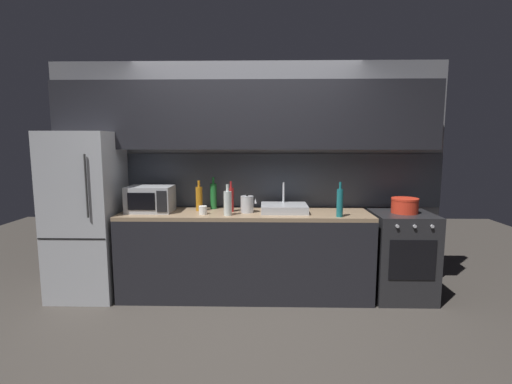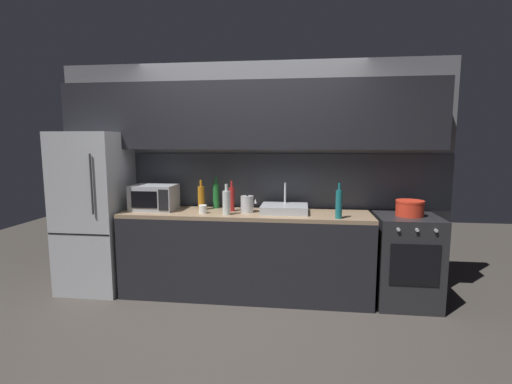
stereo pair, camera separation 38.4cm
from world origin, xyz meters
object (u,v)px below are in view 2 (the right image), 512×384
(microwave, at_px, (154,197))
(mug_white, at_px, (203,209))
(kettle, at_px, (247,204))
(wine_bottle_amber, at_px, (201,198))
(wine_bottle_clear, at_px, (226,202))
(wine_bottle_teal, at_px, (339,204))
(refrigerator, at_px, (95,212))
(wine_bottle_red, at_px, (232,199))
(wine_bottle_green, at_px, (216,195))
(oven_range, at_px, (406,260))
(cooking_pot, at_px, (410,208))

(microwave, xyz_separation_m, mug_white, (0.57, -0.14, -0.09))
(kettle, bearing_deg, mug_white, -165.66)
(microwave, distance_m, wine_bottle_amber, 0.51)
(wine_bottle_clear, bearing_deg, wine_bottle_teal, -2.53)
(refrigerator, bearing_deg, kettle, -0.15)
(refrigerator, bearing_deg, microwave, 1.55)
(wine_bottle_red, distance_m, mug_white, 0.33)
(wine_bottle_red, bearing_deg, wine_bottle_amber, 173.47)
(kettle, height_order, wine_bottle_teal, wine_bottle_teal)
(wine_bottle_clear, relative_size, mug_white, 3.65)
(wine_bottle_amber, bearing_deg, wine_bottle_green, 42.18)
(refrigerator, height_order, kettle, refrigerator)
(oven_range, relative_size, wine_bottle_clear, 2.89)
(wine_bottle_green, relative_size, mug_white, 4.09)
(wine_bottle_teal, bearing_deg, microwave, 173.19)
(mug_white, height_order, cooking_pot, cooking_pot)
(wine_bottle_green, xyz_separation_m, mug_white, (-0.07, -0.32, -0.10))
(oven_range, distance_m, wine_bottle_clear, 1.90)
(oven_range, relative_size, wine_bottle_amber, 2.77)
(refrigerator, distance_m, oven_range, 3.34)
(refrigerator, height_order, wine_bottle_red, refrigerator)
(wine_bottle_green, relative_size, wine_bottle_teal, 1.02)
(oven_range, xyz_separation_m, cooking_pot, (0.01, 0.00, 0.53))
(wine_bottle_red, distance_m, cooking_pot, 1.80)
(refrigerator, xyz_separation_m, oven_range, (3.31, -0.00, -0.42))
(wine_bottle_amber, bearing_deg, kettle, -9.36)
(wine_bottle_red, xyz_separation_m, mug_white, (-0.27, -0.16, -0.09))
(refrigerator, bearing_deg, cooking_pot, 0.00)
(oven_range, bearing_deg, wine_bottle_teal, -163.18)
(wine_bottle_green, xyz_separation_m, wine_bottle_red, (0.21, -0.16, -0.01))
(wine_bottle_amber, xyz_separation_m, wine_bottle_clear, (0.33, -0.24, -0.01))
(wine_bottle_clear, relative_size, wine_bottle_teal, 0.91)
(kettle, distance_m, cooking_pot, 1.63)
(refrigerator, relative_size, wine_bottle_amber, 5.33)
(oven_range, height_order, wine_bottle_teal, wine_bottle_teal)
(kettle, bearing_deg, wine_bottle_clear, -139.62)
(wine_bottle_teal, bearing_deg, oven_range, 16.82)
(wine_bottle_amber, bearing_deg, microwave, -172.95)
(oven_range, height_order, wine_bottle_amber, wine_bottle_amber)
(mug_white, bearing_deg, oven_range, 3.24)
(wine_bottle_amber, relative_size, wine_bottle_teal, 0.95)
(wine_bottle_amber, xyz_separation_m, wine_bottle_green, (0.14, 0.12, 0.01))
(wine_bottle_amber, bearing_deg, refrigerator, -176.10)
(oven_range, bearing_deg, microwave, 179.57)
(wine_bottle_amber, distance_m, cooking_pot, 2.14)
(microwave, height_order, mug_white, microwave)
(mug_white, xyz_separation_m, cooking_pot, (2.07, 0.12, 0.04))
(wine_bottle_clear, bearing_deg, cooking_pot, 5.16)
(wine_bottle_clear, distance_m, cooking_pot, 1.82)
(wine_bottle_red, relative_size, mug_white, 3.77)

